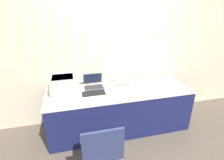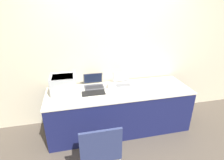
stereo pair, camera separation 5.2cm
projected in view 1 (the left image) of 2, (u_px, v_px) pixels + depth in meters
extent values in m
plane|color=brown|center=(125.00, 141.00, 2.84)|extent=(14.00, 14.00, 0.00)
cube|color=beige|center=(113.00, 50.00, 3.06)|extent=(8.00, 0.05, 2.60)
cube|color=#191E51|center=(119.00, 110.00, 3.03)|extent=(2.35, 0.75, 0.72)
cube|color=silver|center=(119.00, 91.00, 2.88)|extent=(2.37, 0.77, 0.02)
cube|color=#B2B7BC|center=(63.00, 85.00, 2.74)|extent=(0.39, 0.34, 0.29)
cube|color=#51565B|center=(63.00, 78.00, 2.66)|extent=(0.32, 0.26, 0.05)
cube|color=#4C4C51|center=(94.00, 88.00, 2.95)|extent=(0.33, 0.21, 0.02)
cube|color=#2D2D30|center=(94.00, 87.00, 2.94)|extent=(0.29, 0.12, 0.00)
cube|color=#4C4C51|center=(93.00, 78.00, 3.04)|extent=(0.33, 0.08, 0.20)
cube|color=#192342|center=(93.00, 78.00, 3.03)|extent=(0.30, 0.06, 0.18)
cube|color=#B7B7BC|center=(123.00, 85.00, 3.04)|extent=(0.29, 0.21, 0.02)
cube|color=slate|center=(123.00, 85.00, 3.02)|extent=(0.26, 0.12, 0.00)
cube|color=#B7B7BC|center=(121.00, 76.00, 3.11)|extent=(0.29, 0.05, 0.21)
cube|color=silver|center=(121.00, 77.00, 3.10)|extent=(0.26, 0.04, 0.19)
cube|color=black|center=(94.00, 93.00, 2.76)|extent=(0.37, 0.15, 0.02)
cylinder|color=white|center=(109.00, 86.00, 2.93)|extent=(0.07, 0.07, 0.09)
cylinder|color=white|center=(109.00, 83.00, 2.91)|extent=(0.08, 0.08, 0.01)
cube|color=navy|center=(100.00, 146.00, 2.14)|extent=(0.46, 0.47, 0.04)
cube|color=navy|center=(103.00, 145.00, 1.86)|extent=(0.46, 0.03, 0.38)
cylinder|color=silver|center=(82.00, 150.00, 2.38)|extent=(0.02, 0.02, 0.42)
cylinder|color=silver|center=(113.00, 145.00, 2.47)|extent=(0.02, 0.02, 0.42)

